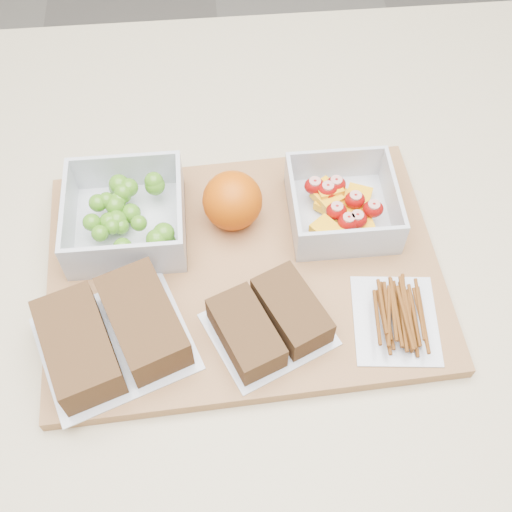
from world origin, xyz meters
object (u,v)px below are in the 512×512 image
object	(u,v)px
grape_container	(127,215)
pretzel_bag	(397,315)
sandwich_bag_center	(269,322)
fruit_container	(342,206)
cutting_board	(244,270)
sandwich_bag_left	(111,334)
orange	(232,201)

from	to	relation	value
grape_container	pretzel_bag	size ratio (longest dim) A/B	1.14
sandwich_bag_center	pretzel_bag	world-z (taller)	sandwich_bag_center
fruit_container	sandwich_bag_center	xyz separation A→B (m)	(-0.10, -0.14, -0.00)
cutting_board	grape_container	size ratio (longest dim) A/B	3.30
sandwich_bag_left	pretzel_bag	size ratio (longest dim) A/B	1.60
fruit_container	pretzel_bag	bearing A→B (deg)	-75.85
cutting_board	pretzel_bag	distance (m)	0.17
sandwich_bag_left	pretzel_bag	xyz separation A→B (m)	(0.28, 0.00, -0.01)
sandwich_bag_left	sandwich_bag_center	size ratio (longest dim) A/B	1.24
grape_container	fruit_container	distance (m)	0.24
fruit_container	orange	bearing A→B (deg)	176.49
cutting_board	sandwich_bag_left	world-z (taller)	sandwich_bag_left
pretzel_bag	sandwich_bag_left	bearing A→B (deg)	-179.83
orange	fruit_container	bearing A→B (deg)	-3.51
grape_container	sandwich_bag_center	size ratio (longest dim) A/B	0.89
cutting_board	sandwich_bag_left	xyz separation A→B (m)	(-0.14, -0.08, 0.03)
orange	sandwich_bag_left	bearing A→B (deg)	-131.45
cutting_board	pretzel_bag	xyz separation A→B (m)	(0.15, -0.08, 0.02)
cutting_board	sandwich_bag_left	size ratio (longest dim) A/B	2.37
grape_container	pretzel_bag	bearing A→B (deg)	-27.76
orange	pretzel_bag	distance (m)	0.21
sandwich_bag_center	sandwich_bag_left	bearing A→B (deg)	-179.28
grape_container	pretzel_bag	world-z (taller)	grape_container
orange	sandwich_bag_center	size ratio (longest dim) A/B	0.46
fruit_container	sandwich_bag_center	size ratio (longest dim) A/B	0.81
cutting_board	pretzel_bag	size ratio (longest dim) A/B	3.78
cutting_board	sandwich_bag_center	bearing A→B (deg)	-78.72
grape_container	cutting_board	bearing A→B (deg)	-27.21
orange	pretzel_bag	xyz separation A→B (m)	(0.16, -0.14, -0.02)
grape_container	sandwich_bag_left	xyz separation A→B (m)	(-0.01, -0.14, -0.00)
cutting_board	grape_container	distance (m)	0.14
cutting_board	fruit_container	xyz separation A→B (m)	(0.11, 0.06, 0.03)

